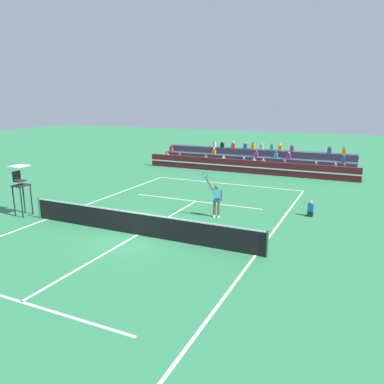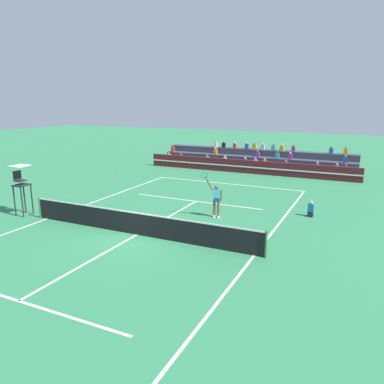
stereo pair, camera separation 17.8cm
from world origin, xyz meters
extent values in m
plane|color=#2D7A4C|center=(0.00, 0.00, 0.00)|extent=(120.00, 120.00, 0.00)
cube|color=white|center=(0.00, 11.90, 0.00)|extent=(11.00, 0.10, 0.01)
cube|color=white|center=(-5.50, 0.00, 0.00)|extent=(0.10, 23.80, 0.01)
cube|color=white|center=(5.50, 0.00, 0.00)|extent=(0.10, 23.80, 0.01)
cube|color=white|center=(0.00, -6.43, 0.00)|extent=(8.25, 0.10, 0.01)
cube|color=white|center=(0.00, 6.43, 0.00)|extent=(8.25, 0.10, 0.01)
cube|color=white|center=(0.00, 0.00, 0.00)|extent=(0.10, 12.85, 0.01)
cylinder|color=#2D6B38|center=(-5.95, 0.00, 0.55)|extent=(0.10, 0.10, 1.10)
cylinder|color=#2D6B38|center=(5.95, 0.00, 0.55)|extent=(0.10, 0.10, 1.10)
cube|color=black|center=(0.00, 0.00, 0.50)|extent=(11.90, 0.02, 1.00)
cube|color=white|center=(0.00, 0.00, 1.03)|extent=(11.90, 0.04, 0.06)
cube|color=#51191E|center=(0.00, 16.48, 0.55)|extent=(18.00, 0.24, 1.10)
cube|color=white|center=(0.00, 16.35, 0.55)|extent=(18.00, 0.02, 0.10)
cube|color=#383D4C|center=(0.00, 17.76, 0.28)|extent=(17.18, 0.95, 0.55)
cube|color=yellow|center=(-4.07, 17.59, 0.77)|extent=(0.32, 0.22, 0.44)
sphere|color=brown|center=(-4.07, 17.59, 1.09)|extent=(0.18, 0.18, 0.18)
cube|color=red|center=(-6.74, 17.59, 0.77)|extent=(0.32, 0.22, 0.44)
sphere|color=brown|center=(-6.74, 17.59, 1.09)|extent=(0.18, 0.18, 0.18)
cube|color=red|center=(7.63, 17.59, 0.77)|extent=(0.32, 0.22, 0.44)
sphere|color=brown|center=(7.63, 17.59, 1.09)|extent=(0.18, 0.18, 0.18)
cube|color=pink|center=(1.24, 17.59, 0.77)|extent=(0.32, 0.22, 0.44)
sphere|color=tan|center=(1.24, 17.59, 1.09)|extent=(0.18, 0.18, 0.18)
cube|color=purple|center=(-0.48, 17.59, 0.77)|extent=(0.32, 0.22, 0.44)
sphere|color=beige|center=(-0.48, 17.59, 1.09)|extent=(0.18, 0.18, 0.18)
cube|color=silver|center=(-2.35, 17.59, 0.77)|extent=(0.32, 0.22, 0.44)
sphere|color=beige|center=(-2.35, 17.59, 1.09)|extent=(0.18, 0.18, 0.18)
cube|color=#338C4C|center=(7.00, 17.59, 0.77)|extent=(0.32, 0.22, 0.44)
sphere|color=tan|center=(7.00, 17.59, 1.09)|extent=(0.18, 0.18, 0.18)
cube|color=purple|center=(3.02, 17.59, 0.77)|extent=(0.32, 0.22, 0.44)
sphere|color=#9E7051|center=(3.02, 17.59, 1.09)|extent=(0.18, 0.18, 0.18)
cube|color=silver|center=(0.43, 17.59, 0.77)|extent=(0.32, 0.22, 0.44)
sphere|color=tan|center=(0.43, 17.59, 1.09)|extent=(0.18, 0.18, 0.18)
cube|color=purple|center=(5.53, 17.59, 0.77)|extent=(0.32, 0.22, 0.44)
sphere|color=tan|center=(5.53, 17.59, 1.09)|extent=(0.18, 0.18, 0.18)
cube|color=silver|center=(-8.05, 17.59, 0.77)|extent=(0.32, 0.22, 0.44)
sphere|color=#9E7051|center=(-8.05, 17.59, 1.09)|extent=(0.18, 0.18, 0.18)
cube|color=#383D4C|center=(0.00, 18.71, 0.55)|extent=(17.18, 0.95, 1.10)
cube|color=purple|center=(0.35, 18.54, 1.32)|extent=(0.32, 0.22, 0.44)
sphere|color=brown|center=(0.35, 18.54, 1.64)|extent=(0.18, 0.18, 0.18)
cube|color=red|center=(-8.11, 18.54, 1.32)|extent=(0.32, 0.22, 0.44)
sphere|color=brown|center=(-8.11, 18.54, 1.64)|extent=(0.18, 0.18, 0.18)
cube|color=purple|center=(3.18, 18.54, 1.32)|extent=(0.32, 0.22, 0.44)
sphere|color=tan|center=(3.18, 18.54, 1.64)|extent=(0.18, 0.18, 0.18)
cube|color=orange|center=(-3.64, 18.54, 1.32)|extent=(0.32, 0.22, 0.44)
sphere|color=beige|center=(-3.64, 18.54, 1.64)|extent=(0.18, 0.18, 0.18)
cube|color=#2D4CA5|center=(7.49, 18.54, 1.32)|extent=(0.32, 0.22, 0.44)
sphere|color=brown|center=(7.49, 18.54, 1.64)|extent=(0.18, 0.18, 0.18)
cube|color=teal|center=(2.07, 18.54, 1.32)|extent=(0.32, 0.22, 0.44)
sphere|color=brown|center=(2.07, 18.54, 1.64)|extent=(0.18, 0.18, 0.18)
cube|color=#383D4C|center=(0.00, 19.66, 0.83)|extent=(17.18, 0.95, 1.65)
cube|color=orange|center=(7.44, 19.49, 1.87)|extent=(0.32, 0.22, 0.44)
sphere|color=brown|center=(7.44, 19.49, 2.19)|extent=(0.18, 0.18, 0.18)
cube|color=teal|center=(1.49, 19.49, 1.87)|extent=(0.32, 0.22, 0.44)
sphere|color=brown|center=(1.49, 19.49, 2.19)|extent=(0.18, 0.18, 0.18)
cube|color=silver|center=(-4.02, 19.49, 1.87)|extent=(0.32, 0.22, 0.44)
sphere|color=#9E7051|center=(-4.02, 19.49, 2.19)|extent=(0.18, 0.18, 0.18)
cube|color=red|center=(-2.10, 19.49, 1.87)|extent=(0.32, 0.22, 0.44)
sphere|color=beige|center=(-2.10, 19.49, 2.19)|extent=(0.18, 0.18, 0.18)
cube|color=purple|center=(3.23, 19.49, 1.87)|extent=(0.32, 0.22, 0.44)
sphere|color=brown|center=(3.23, 19.49, 2.19)|extent=(0.18, 0.18, 0.18)
cube|color=orange|center=(-0.24, 19.49, 1.87)|extent=(0.32, 0.22, 0.44)
sphere|color=brown|center=(-0.24, 19.49, 2.19)|extent=(0.18, 0.18, 0.18)
cube|color=#2D4CA5|center=(-0.95, 19.49, 1.87)|extent=(0.32, 0.22, 0.44)
sphere|color=tan|center=(-0.95, 19.49, 2.19)|extent=(0.18, 0.18, 0.18)
cube|color=black|center=(-3.19, 19.49, 1.87)|extent=(0.32, 0.22, 0.44)
sphere|color=brown|center=(-3.19, 19.49, 2.19)|extent=(0.18, 0.18, 0.18)
cube|color=#2D4CA5|center=(6.31, 19.49, 1.87)|extent=(0.32, 0.22, 0.44)
sphere|color=brown|center=(6.31, 19.49, 2.19)|extent=(0.18, 0.18, 0.18)
cube|color=#B2B2B7|center=(0.52, 19.49, 1.87)|extent=(0.32, 0.22, 0.44)
sphere|color=tan|center=(0.52, 19.49, 2.19)|extent=(0.18, 0.18, 0.18)
cube|color=orange|center=(2.22, 19.49, 1.87)|extent=(0.32, 0.22, 0.44)
sphere|color=beige|center=(2.22, 19.49, 2.19)|extent=(0.18, 0.18, 0.18)
cylinder|color=black|center=(-6.84, 0.32, 0.80)|extent=(0.07, 0.07, 1.60)
cylinder|color=black|center=(-6.84, -0.32, 0.80)|extent=(0.07, 0.07, 1.60)
cylinder|color=black|center=(-7.40, 0.32, 0.80)|extent=(0.07, 0.07, 1.60)
cylinder|color=black|center=(-7.40, -0.32, 0.80)|extent=(0.07, 0.07, 1.60)
cube|color=black|center=(-7.12, 0.00, 1.63)|extent=(0.68, 0.76, 0.06)
cube|color=black|center=(-7.18, 0.00, 1.86)|extent=(0.44, 0.48, 0.06)
cube|color=black|center=(-7.38, 0.00, 2.11)|extent=(0.06, 0.48, 0.52)
cube|color=white|center=(-7.12, 0.00, 2.65)|extent=(0.76, 0.84, 0.04)
cube|color=black|center=(6.71, 6.27, 0.06)|extent=(0.28, 0.36, 0.12)
cube|color=black|center=(6.71, 6.27, 0.18)|extent=(0.28, 0.24, 0.18)
cube|color=#1966B2|center=(6.71, 6.27, 0.47)|extent=(0.30, 0.18, 0.40)
sphere|color=tan|center=(6.71, 6.27, 0.76)|extent=(0.17, 0.17, 0.17)
cylinder|color=brown|center=(2.39, 4.04, 0.45)|extent=(0.14, 0.14, 0.90)
cylinder|color=brown|center=(2.16, 4.02, 0.45)|extent=(0.14, 0.14, 0.90)
cube|color=navy|center=(2.29, 4.01, 0.94)|extent=(0.37, 0.31, 0.20)
cube|color=teal|center=(2.29, 4.01, 1.24)|extent=(0.41, 0.33, 0.56)
sphere|color=brown|center=(2.29, 4.01, 1.60)|extent=(0.22, 0.22, 0.22)
cube|color=white|center=(2.41, 4.00, 0.04)|extent=(0.22, 0.29, 0.09)
cube|color=white|center=(2.18, 3.98, 0.04)|extent=(0.22, 0.29, 0.09)
cylinder|color=brown|center=(2.51, 4.11, 1.18)|extent=(0.09, 0.09, 0.56)
cylinder|color=brown|center=(1.96, 3.87, 1.72)|extent=(0.37, 0.23, 0.57)
cylinder|color=black|center=(1.79, 3.79, 2.08)|extent=(0.13, 0.08, 0.21)
torus|color=#1E4C99|center=(1.71, 3.75, 2.23)|extent=(0.39, 0.20, 0.42)
sphere|color=#C6DB33|center=(0.79, 8.63, 0.03)|extent=(0.07, 0.07, 0.07)
camera|label=1|loc=(9.01, -13.50, 5.93)|focal=35.00mm
camera|label=2|loc=(9.17, -13.42, 5.93)|focal=35.00mm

